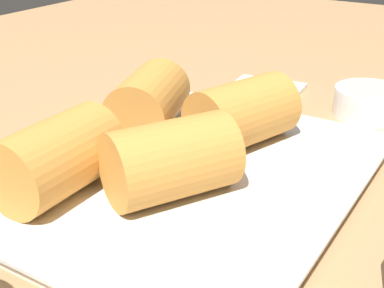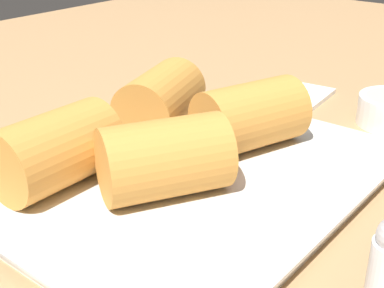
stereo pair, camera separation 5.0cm
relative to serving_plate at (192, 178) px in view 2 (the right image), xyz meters
The scene contains 8 objects.
table_surface 3.21cm from the serving_plate, 169.77° to the right, with size 180.00×140.00×2.00cm.
serving_plate is the anchor object (origin of this frame).
roll_front_left 10.39cm from the serving_plate, 124.16° to the right, with size 10.77×8.48×5.85cm.
roll_front_right 5.35cm from the serving_plate, 16.22° to the left, with size 10.93×9.63×5.85cm.
roll_back_left 10.85cm from the serving_plate, 40.00° to the right, with size 10.32×6.00×5.85cm.
roll_back_right 8.28cm from the serving_plate, behind, with size 10.77×8.46×5.85cm.
spoon 17.72cm from the serving_plate, 94.80° to the right, with size 17.46×3.31×1.35cm.
napkin 24.15cm from the serving_plate, 168.76° to the right, with size 10.84×9.49×0.60cm.
Camera 2 is at (32.82, 25.04, 23.81)cm, focal length 50.00 mm.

